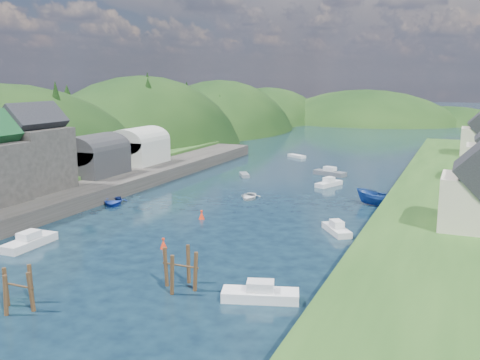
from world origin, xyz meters
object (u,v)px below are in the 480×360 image
at_px(piling_cluster_near, 19,293).
at_px(channel_buoy_near, 163,244).
at_px(channel_buoy_far, 202,215).
at_px(piling_cluster_far, 181,272).

bearing_deg(piling_cluster_near, channel_buoy_near, 81.37).
bearing_deg(channel_buoy_far, piling_cluster_far, -67.42).
distance_m(piling_cluster_far, channel_buoy_near, 10.46).
bearing_deg(channel_buoy_near, piling_cluster_far, -51.44).
height_order(piling_cluster_far, channel_buoy_far, piling_cluster_far).
xyz_separation_m(channel_buoy_near, channel_buoy_far, (-1.61, 11.34, 0.00)).
relative_size(piling_cluster_far, channel_buoy_near, 3.44).
distance_m(piling_cluster_near, channel_buoy_far, 27.39).
distance_m(channel_buoy_near, channel_buoy_far, 11.46).
bearing_deg(channel_buoy_far, piling_cluster_near, -91.72).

